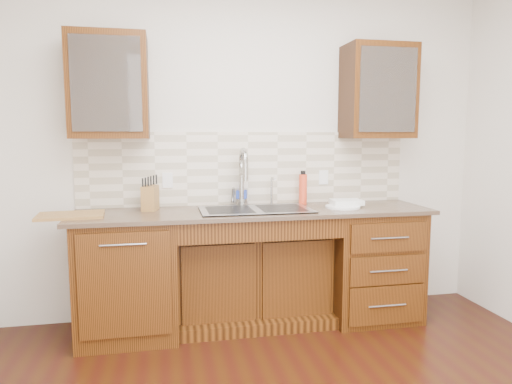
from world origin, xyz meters
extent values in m
cube|color=silver|center=(0.00, 1.80, 1.35)|extent=(4.00, 0.10, 2.70)
cube|color=#593014|center=(-0.95, 1.44, 0.44)|extent=(0.70, 0.62, 0.88)
cube|color=#593014|center=(0.00, 1.53, 0.35)|extent=(1.20, 0.44, 0.70)
cube|color=#593014|center=(0.95, 1.44, 0.44)|extent=(0.70, 0.62, 0.88)
cube|color=#84705B|center=(0.00, 1.43, 0.90)|extent=(2.70, 0.65, 0.03)
cube|color=beige|center=(0.00, 1.74, 1.21)|extent=(2.70, 0.02, 0.59)
cube|color=#9E9EA5|center=(0.00, 1.41, 0.83)|extent=(0.84, 0.46, 0.19)
cylinder|color=#999993|center=(-0.07, 1.64, 1.11)|extent=(0.04, 0.04, 0.40)
cylinder|color=#999993|center=(0.18, 1.65, 1.03)|extent=(0.02, 0.02, 0.24)
cube|color=#593014|center=(-1.05, 1.58, 1.83)|extent=(0.55, 0.34, 0.75)
cube|color=#593014|center=(1.05, 1.58, 1.83)|extent=(0.55, 0.34, 0.75)
cube|color=white|center=(-0.65, 1.73, 1.12)|extent=(0.08, 0.01, 0.12)
cube|color=white|center=(0.65, 1.73, 1.12)|extent=(0.08, 0.01, 0.12)
imported|color=blue|center=(-0.06, 1.69, 1.00)|extent=(0.10, 0.10, 0.18)
cylinder|color=red|center=(0.44, 1.63, 1.03)|extent=(0.07, 0.07, 0.25)
cylinder|color=white|center=(0.69, 1.39, 0.92)|extent=(0.28, 0.28, 0.02)
cube|color=silver|center=(0.75, 1.45, 0.94)|extent=(0.25, 0.19, 0.04)
cube|color=brown|center=(-0.78, 1.57, 1.00)|extent=(0.13, 0.18, 0.19)
cube|color=brown|center=(-1.32, 1.39, 0.92)|extent=(0.47, 0.35, 0.02)
imported|color=silver|center=(-1.20, 1.58, 1.77)|extent=(0.13, 0.13, 0.10)
imported|color=white|center=(-0.99, 1.58, 1.77)|extent=(0.11, 0.11, 0.09)
imported|color=white|center=(0.99, 1.58, 1.77)|extent=(0.16, 0.16, 0.10)
imported|color=white|center=(1.18, 1.58, 1.77)|extent=(0.12, 0.12, 0.10)
camera|label=1|loc=(-0.67, -1.93, 1.47)|focal=32.00mm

